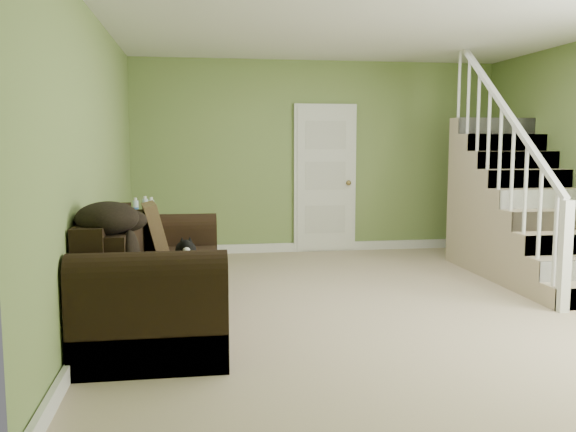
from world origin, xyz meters
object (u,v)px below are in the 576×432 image
object	(u,v)px
cat	(186,250)
banana	(192,278)
side_table	(146,246)
sofa	(152,283)

from	to	relation	value
cat	banana	distance (m)	0.79
side_table	banana	xyz separation A→B (m)	(0.53, -2.56, 0.19)
side_table	cat	size ratio (longest dim) A/B	1.90
sofa	banana	distance (m)	0.74
side_table	cat	xyz separation A→B (m)	(0.48, -1.78, 0.25)
sofa	cat	bearing A→B (deg)	27.64
side_table	cat	distance (m)	1.86
banana	sofa	bearing A→B (deg)	75.16
banana	cat	bearing A→B (deg)	52.11
cat	banana	world-z (taller)	cat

